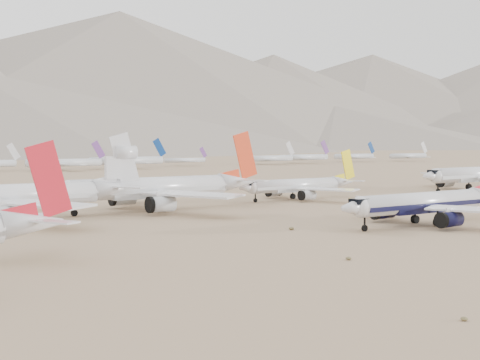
% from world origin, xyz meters
% --- Properties ---
extents(ground, '(7000.00, 7000.00, 0.00)m').
position_xyz_m(ground, '(0.00, 0.00, 0.00)').
color(ground, '#957657').
rests_on(ground, ground).
extents(main_airliner, '(45.35, 44.29, 16.00)m').
position_xyz_m(main_airliner, '(-2.61, 5.03, 4.40)').
color(main_airliner, silver).
rests_on(main_airliner, ground).
extents(row2_navy_widebody, '(54.01, 52.81, 19.21)m').
position_xyz_m(row2_navy_widebody, '(85.97, 56.07, 5.36)').
color(row2_navy_widebody, silver).
rests_on(row2_navy_widebody, ground).
extents(row2_gold_tail, '(40.27, 39.38, 14.34)m').
position_xyz_m(row2_gold_tail, '(13.33, 63.73, 4.01)').
color(row2_gold_tail, silver).
rests_on(row2_gold_tail, ground).
extents(row2_orange_tail, '(54.31, 53.13, 19.37)m').
position_xyz_m(row2_orange_tail, '(-34.06, 59.96, 5.44)').
color(row2_orange_tail, silver).
rests_on(row2_orange_tail, ground).
extents(row2_white_trijet, '(53.06, 51.86, 18.80)m').
position_xyz_m(row2_white_trijet, '(-67.98, 58.48, 5.44)').
color(row2_white_trijet, silver).
rests_on(row2_white_trijet, ground).
extents(distant_storage_row, '(609.54, 64.69, 16.31)m').
position_xyz_m(distant_storage_row, '(49.50, 293.95, 4.53)').
color(distant_storage_row, silver).
rests_on(distant_storage_row, ground).
extents(foothills, '(4637.50, 1395.00, 155.00)m').
position_xyz_m(foothills, '(526.68, 1100.00, 67.15)').
color(foothills, slate).
rests_on(foothills, ground).
extents(desert_scrub, '(206.06, 121.67, 0.63)m').
position_xyz_m(desert_scrub, '(-30.36, -24.48, 0.29)').
color(desert_scrub, brown).
rests_on(desert_scrub, ground).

